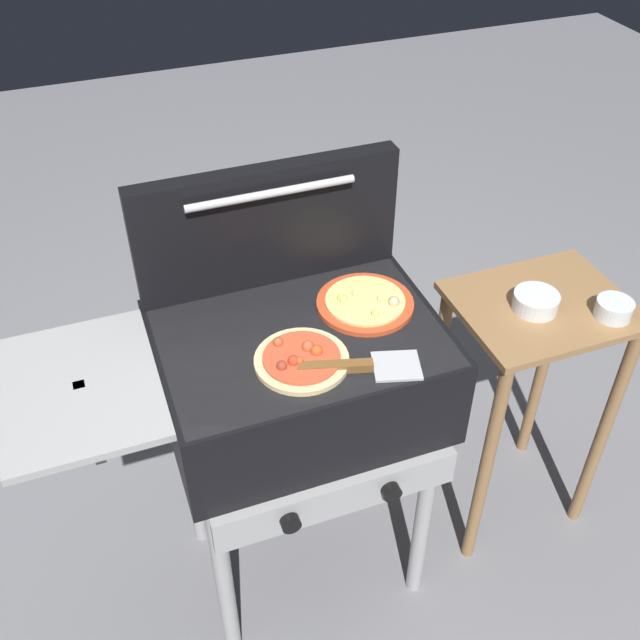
{
  "coord_description": "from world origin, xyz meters",
  "views": [
    {
      "loc": [
        -0.39,
        -1.19,
        1.98
      ],
      "look_at": [
        0.05,
        0.0,
        0.92
      ],
      "focal_mm": 41.51,
      "sensor_mm": 36.0,
      "label": 1
    }
  ],
  "objects_px": {
    "spatula": "(361,366)",
    "prep_table": "(527,370)",
    "pizza_pepperoni": "(301,359)",
    "topping_bowl_near": "(614,309)",
    "pizza_cheese": "(365,303)",
    "topping_bowl_far": "(536,302)",
    "grill": "(295,381)"
  },
  "relations": [
    {
      "from": "spatula",
      "to": "topping_bowl_near",
      "type": "xyz_separation_m",
      "value": [
        0.71,
        0.06,
        -0.09
      ]
    },
    {
      "from": "pizza_cheese",
      "to": "topping_bowl_near",
      "type": "distance_m",
      "value": 0.64
    },
    {
      "from": "spatula",
      "to": "prep_table",
      "type": "distance_m",
      "value": 0.69
    },
    {
      "from": "pizza_cheese",
      "to": "topping_bowl_far",
      "type": "bearing_deg",
      "value": -5.75
    },
    {
      "from": "pizza_pepperoni",
      "to": "spatula",
      "type": "xyz_separation_m",
      "value": [
        0.11,
        -0.06,
        -0.0
      ]
    },
    {
      "from": "pizza_cheese",
      "to": "prep_table",
      "type": "distance_m",
      "value": 0.6
    },
    {
      "from": "pizza_pepperoni",
      "to": "spatula",
      "type": "bearing_deg",
      "value": -29.62
    },
    {
      "from": "pizza_pepperoni",
      "to": "grill",
      "type": "bearing_deg",
      "value": 81.38
    },
    {
      "from": "topping_bowl_near",
      "to": "pizza_pepperoni",
      "type": "bearing_deg",
      "value": 179.55
    },
    {
      "from": "pizza_pepperoni",
      "to": "pizza_cheese",
      "type": "distance_m",
      "value": 0.24
    },
    {
      "from": "grill",
      "to": "topping_bowl_far",
      "type": "bearing_deg",
      "value": -0.56
    },
    {
      "from": "pizza_cheese",
      "to": "grill",
      "type": "bearing_deg",
      "value": -168.35
    },
    {
      "from": "pizza_pepperoni",
      "to": "topping_bowl_near",
      "type": "relative_size",
      "value": 2.21
    },
    {
      "from": "grill",
      "to": "prep_table",
      "type": "distance_m",
      "value": 0.7
    },
    {
      "from": "prep_table",
      "to": "topping_bowl_near",
      "type": "relative_size",
      "value": 8.7
    },
    {
      "from": "grill",
      "to": "spatula",
      "type": "xyz_separation_m",
      "value": [
        0.1,
        -0.15,
        0.15
      ]
    },
    {
      "from": "pizza_pepperoni",
      "to": "topping_bowl_far",
      "type": "xyz_separation_m",
      "value": [
        0.65,
        0.09,
        -0.09
      ]
    },
    {
      "from": "pizza_pepperoni",
      "to": "prep_table",
      "type": "bearing_deg",
      "value": 7.95
    },
    {
      "from": "pizza_pepperoni",
      "to": "topping_bowl_near",
      "type": "height_order",
      "value": "pizza_pepperoni"
    },
    {
      "from": "pizza_cheese",
      "to": "topping_bowl_far",
      "type": "xyz_separation_m",
      "value": [
        0.45,
        -0.05,
        -0.09
      ]
    },
    {
      "from": "prep_table",
      "to": "topping_bowl_near",
      "type": "xyz_separation_m",
      "value": [
        0.13,
        -0.1,
        0.26
      ]
    },
    {
      "from": "prep_table",
      "to": "topping_bowl_far",
      "type": "height_order",
      "value": "topping_bowl_far"
    },
    {
      "from": "grill",
      "to": "spatula",
      "type": "relative_size",
      "value": 3.61
    },
    {
      "from": "topping_bowl_far",
      "to": "pizza_pepperoni",
      "type": "bearing_deg",
      "value": -172.54
    },
    {
      "from": "pizza_cheese",
      "to": "pizza_pepperoni",
      "type": "bearing_deg",
      "value": -147.25
    },
    {
      "from": "spatula",
      "to": "pizza_cheese",
      "type": "bearing_deg",
      "value": 64.33
    },
    {
      "from": "pizza_cheese",
      "to": "topping_bowl_far",
      "type": "relative_size",
      "value": 1.98
    },
    {
      "from": "spatula",
      "to": "prep_table",
      "type": "relative_size",
      "value": 0.33
    },
    {
      "from": "spatula",
      "to": "grill",
      "type": "bearing_deg",
      "value": 121.99
    },
    {
      "from": "grill",
      "to": "spatula",
      "type": "bearing_deg",
      "value": -58.01
    },
    {
      "from": "pizza_pepperoni",
      "to": "topping_bowl_far",
      "type": "bearing_deg",
      "value": 7.46
    },
    {
      "from": "grill",
      "to": "topping_bowl_far",
      "type": "distance_m",
      "value": 0.64
    }
  ]
}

